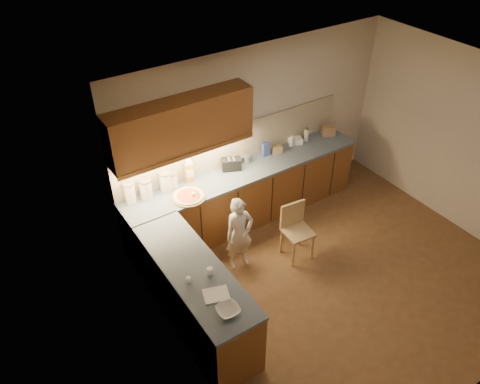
{
  "coord_description": "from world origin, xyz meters",
  "views": [
    {
      "loc": [
        -3.52,
        -2.93,
        4.71
      ],
      "look_at": [
        -0.8,
        1.2,
        1.0
      ],
      "focal_mm": 35.0,
      "sensor_mm": 36.0,
      "label": 1
    }
  ],
  "objects": [
    {
      "name": "canister_b",
      "position": [
        -1.85,
        1.86,
        1.07
      ],
      "size": [
        0.17,
        0.17,
        0.3
      ],
      "rotation": [
        0.0,
        0.0,
        -0.17
      ],
      "color": "white",
      "rests_on": "l_counter"
    },
    {
      "name": "toaster",
      "position": [
        -0.54,
        1.82,
        1.01
      ],
      "size": [
        0.31,
        0.25,
        0.18
      ],
      "rotation": [
        0.0,
        0.0,
        -0.41
      ],
      "color": "black",
      "rests_on": "l_counter"
    },
    {
      "name": "backsplash",
      "position": [
        -0.38,
        1.99,
        1.21
      ],
      "size": [
        3.75,
        0.02,
        0.58
      ],
      "primitive_type": "cube",
      "color": "#BDB092",
      "rests_on": "l_counter"
    },
    {
      "name": "card_box_a",
      "position": [
        0.28,
        1.82,
        0.97
      ],
      "size": [
        0.18,
        0.15,
        0.11
      ],
      "primitive_type": "cube",
      "rotation": [
        0.0,
        0.0,
        -0.32
      ],
      "color": "#A48258",
      "rests_on": "l_counter"
    },
    {
      "name": "white_bottle",
      "position": [
        0.59,
        1.85,
        1.01
      ],
      "size": [
        0.06,
        0.06,
        0.17
      ],
      "primitive_type": "cube",
      "rotation": [
        0.0,
        0.0,
        0.09
      ],
      "color": "white",
      "rests_on": "l_counter"
    },
    {
      "name": "pizza_on_board",
      "position": [
        -1.38,
        1.56,
        0.94
      ],
      "size": [
        0.45,
        0.45,
        0.18
      ],
      "rotation": [
        0.0,
        0.0,
        -0.09
      ],
      "color": "#A18150",
      "rests_on": "l_counter"
    },
    {
      "name": "spice_jar_b",
      "position": [
        -1.84,
        0.22,
        0.96
      ],
      "size": [
        0.07,
        0.07,
        0.09
      ],
      "primitive_type": "cylinder",
      "rotation": [
        0.0,
        0.0,
        -0.14
      ],
      "color": "white",
      "rests_on": "l_counter"
    },
    {
      "name": "upper_cabinets",
      "position": [
        -1.27,
        1.82,
        1.85
      ],
      "size": [
        1.95,
        0.36,
        0.73
      ],
      "color": "brown",
      "rests_on": "ground"
    },
    {
      "name": "card_box_b",
      "position": [
        1.3,
        1.8,
        1.0
      ],
      "size": [
        0.25,
        0.23,
        0.16
      ],
      "primitive_type": "cube",
      "rotation": [
        0.0,
        0.0,
        -0.43
      ],
      "color": "#9D7554",
      "rests_on": "l_counter"
    },
    {
      "name": "canister_a",
      "position": [
        -2.05,
        1.89,
        1.08
      ],
      "size": [
        0.15,
        0.15,
        0.31
      ],
      "rotation": [
        0.0,
        0.0,
        -0.32
      ],
      "color": "white",
      "rests_on": "l_counter"
    },
    {
      "name": "spice_jar_a",
      "position": [
        -2.09,
        0.24,
        0.96
      ],
      "size": [
        0.06,
        0.06,
        0.07
      ],
      "primitive_type": "cylinder",
      "rotation": [
        0.0,
        0.0,
        0.05
      ],
      "color": "silver",
      "rests_on": "l_counter"
    },
    {
      "name": "blue_box",
      "position": [
        0.09,
        1.86,
        1.03
      ],
      "size": [
        0.12,
        0.09,
        0.22
      ],
      "primitive_type": "cube",
      "rotation": [
        0.0,
        0.0,
        -0.16
      ],
      "color": "#334799",
      "rests_on": "l_counter"
    },
    {
      "name": "tall_jar",
      "position": [
        0.87,
        1.84,
        1.04
      ],
      "size": [
        0.07,
        0.07,
        0.23
      ],
      "rotation": [
        0.0,
        0.0,
        0.18
      ],
      "color": "white",
      "rests_on": "l_counter"
    },
    {
      "name": "oil_jug",
      "position": [
        -1.19,
        1.89,
        1.08
      ],
      "size": [
        0.13,
        0.11,
        0.35
      ],
      "rotation": [
        0.0,
        0.0,
        -0.21
      ],
      "color": "gold",
      "rests_on": "l_counter"
    },
    {
      "name": "flat_pack",
      "position": [
        0.69,
        1.89,
        0.96
      ],
      "size": [
        0.25,
        0.21,
        0.08
      ],
      "primitive_type": "cube",
      "rotation": [
        0.0,
        0.0,
        -0.35
      ],
      "color": "white",
      "rests_on": "l_counter"
    },
    {
      "name": "mixing_bowl",
      "position": [
        -1.95,
        -0.33,
        0.95
      ],
      "size": [
        0.24,
        0.24,
        0.06
      ],
      "primitive_type": "imported",
      "rotation": [
        0.0,
        0.0,
        -0.05
      ],
      "color": "white",
      "rests_on": "l_counter"
    },
    {
      "name": "canister_d",
      "position": [
        -1.45,
        1.88,
        1.05
      ],
      "size": [
        0.16,
        0.16,
        0.25
      ],
      "rotation": [
        0.0,
        0.0,
        -0.18
      ],
      "color": "silver",
      "rests_on": "l_counter"
    },
    {
      "name": "canister_c",
      "position": [
        -1.56,
        1.86,
        1.07
      ],
      "size": [
        0.16,
        0.16,
        0.3
      ],
      "rotation": [
        0.0,
        0.0,
        0.38
      ],
      "color": "silver",
      "rests_on": "l_counter"
    },
    {
      "name": "dough_cloth",
      "position": [
        -1.94,
        -0.08,
        0.93
      ],
      "size": [
        0.32,
        0.28,
        0.02
      ],
      "primitive_type": "cube",
      "rotation": [
        0.0,
        0.0,
        -0.32
      ],
      "color": "white",
      "rests_on": "l_counter"
    },
    {
      "name": "steel_pot",
      "position": [
        -0.27,
        1.86,
        0.98
      ],
      "size": [
        0.16,
        0.16,
        0.12
      ],
      "color": "#B9B9BE",
      "rests_on": "l_counter"
    },
    {
      "name": "l_counter",
      "position": [
        -0.92,
        1.25,
        0.46
      ],
      "size": [
        3.77,
        2.62,
        0.92
      ],
      "color": "brown",
      "rests_on": "ground"
    },
    {
      "name": "room",
      "position": [
        0.0,
        0.0,
        1.68
      ],
      "size": [
        4.54,
        4.5,
        2.62
      ],
      "color": "brown",
      "rests_on": "ground"
    },
    {
      "name": "child",
      "position": [
        -0.99,
        0.93,
        0.55
      ],
      "size": [
        0.42,
        0.3,
        1.1
      ],
      "primitive_type": "imported",
      "rotation": [
        0.0,
        0.0,
        -0.09
      ],
      "color": "silver",
      "rests_on": "ground"
    },
    {
      "name": "wooden_chair",
      "position": [
        -0.22,
        0.69,
        0.48
      ],
      "size": [
        0.41,
        0.41,
        0.82
      ],
      "rotation": [
        0.0,
        0.0,
        -0.1
      ],
      "color": "tan",
      "rests_on": "ground"
    }
  ]
}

